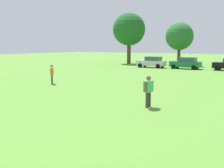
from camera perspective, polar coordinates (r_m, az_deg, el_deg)
The scene contains 7 objects.
ground_plane at distance 30.67m, azimuth 16.74°, elevation 1.33°, with size 160.00×160.00×0.00m, color #568C33.
adult_bystander at distance 15.29m, azimuth 7.56°, elevation -0.94°, with size 0.38×0.84×1.78m.
bystander_near_trees at distance 24.93m, azimuth -12.38°, elevation 2.36°, with size 0.64×0.61×1.73m.
parked_car_silver_0 at distance 42.50m, azimuth 8.25°, elevation 4.55°, with size 4.30×2.02×1.68m.
parked_car_green_1 at distance 41.08m, azimuth 15.10°, elevation 4.23°, with size 4.30×2.02×1.68m.
tree_far_left at distance 51.25m, azimuth 3.56°, elevation 11.22°, with size 5.92×5.92×9.23m.
tree_left at distance 47.75m, azimuth 13.82°, elevation 9.56°, with size 4.60×4.60×7.17m.
Camera 1 is at (7.78, 0.54, 3.45)m, focal length 44.08 mm.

